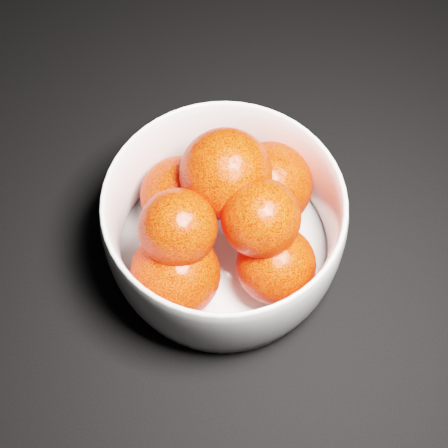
# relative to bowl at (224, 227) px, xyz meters

# --- Properties ---
(bowl) EXTENTS (0.21, 0.21, 0.10)m
(bowl) POSITION_rel_bowl_xyz_m (0.00, 0.00, 0.00)
(bowl) COLOR white
(bowl) RESTS_ON ground
(orange_pile) EXTENTS (0.17, 0.19, 0.12)m
(orange_pile) POSITION_rel_bowl_xyz_m (-0.00, 0.00, 0.01)
(orange_pile) COLOR red
(orange_pile) RESTS_ON bowl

